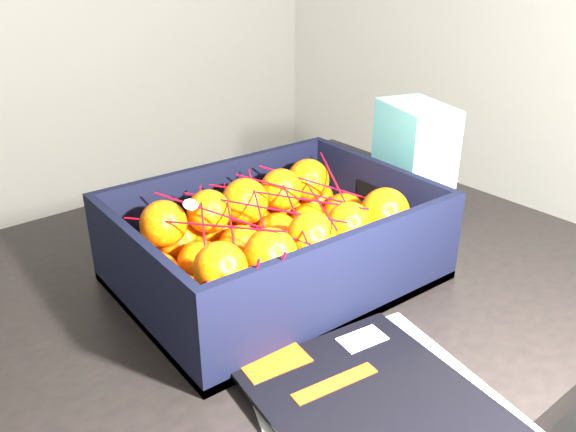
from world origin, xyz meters
TOP-DOWN VIEW (x-y plane):
  - table at (0.02, -0.31)m, footprint 1.23×0.85m
  - magazine_stack at (0.03, -0.62)m, footprint 0.31×0.34m
  - produce_crate at (0.11, -0.32)m, footprint 0.41×0.31m
  - clementine_heap at (0.11, -0.32)m, footprint 0.39×0.29m
  - mesh_net at (0.10, -0.33)m, footprint 0.34×0.27m
  - retail_carton at (0.43, -0.28)m, footprint 0.12×0.15m

SIDE VIEW (x-z plane):
  - table at x=0.02m, z-range 0.28..1.03m
  - magazine_stack at x=0.03m, z-range 0.75..0.77m
  - produce_crate at x=0.11m, z-range 0.73..0.86m
  - clementine_heap at x=0.11m, z-range 0.75..0.87m
  - retail_carton at x=0.43m, z-range 0.75..0.95m
  - mesh_net at x=0.10m, z-range 0.82..0.91m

